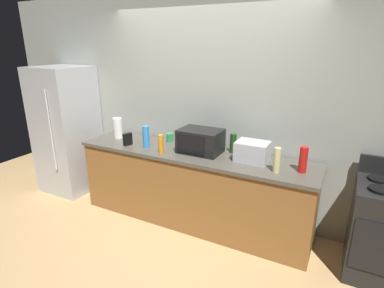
{
  "coord_description": "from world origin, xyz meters",
  "views": [
    {
      "loc": [
        1.53,
        -2.54,
        2.1
      ],
      "look_at": [
        0.0,
        0.4,
        1.0
      ],
      "focal_mm": 28.55,
      "sensor_mm": 36.0,
      "label": 1
    }
  ],
  "objects_px": {
    "microwave": "(200,141)",
    "refrigerator": "(67,130)",
    "bottle_spray_cleaner": "(146,137)",
    "bottle_dish_soap": "(161,144)",
    "toaster_oven": "(252,151)",
    "bottle_hot_sauce": "(303,160)",
    "mug_green": "(170,137)",
    "cordless_phone": "(128,139)",
    "bottle_vinegar": "(277,160)",
    "bottle_wine": "(233,143)",
    "paper_towel_roll": "(118,128)"
  },
  "relations": [
    {
      "from": "mug_green",
      "to": "bottle_hot_sauce",
      "type": "bearing_deg",
      "value": -8.43
    },
    {
      "from": "bottle_spray_cleaner",
      "to": "bottle_wine",
      "type": "bearing_deg",
      "value": 16.61
    },
    {
      "from": "cordless_phone",
      "to": "bottle_dish_soap",
      "type": "xyz_separation_m",
      "value": [
        0.52,
        -0.05,
        0.03
      ]
    },
    {
      "from": "bottle_dish_soap",
      "to": "bottle_vinegar",
      "type": "height_order",
      "value": "bottle_vinegar"
    },
    {
      "from": "refrigerator",
      "to": "bottle_wine",
      "type": "distance_m",
      "value": 2.48
    },
    {
      "from": "bottle_dish_soap",
      "to": "bottle_spray_cleaner",
      "type": "xyz_separation_m",
      "value": [
        -0.27,
        0.1,
        0.02
      ]
    },
    {
      "from": "refrigerator",
      "to": "bottle_dish_soap",
      "type": "xyz_separation_m",
      "value": [
        1.75,
        -0.19,
        0.11
      ]
    },
    {
      "from": "mug_green",
      "to": "toaster_oven",
      "type": "bearing_deg",
      "value": -8.77
    },
    {
      "from": "cordless_phone",
      "to": "bottle_spray_cleaner",
      "type": "relative_size",
      "value": 0.57
    },
    {
      "from": "paper_towel_roll",
      "to": "bottle_vinegar",
      "type": "distance_m",
      "value": 2.13
    },
    {
      "from": "refrigerator",
      "to": "toaster_oven",
      "type": "relative_size",
      "value": 5.29
    },
    {
      "from": "bottle_vinegar",
      "to": "bottle_spray_cleaner",
      "type": "bearing_deg",
      "value": 178.53
    },
    {
      "from": "bottle_spray_cleaner",
      "to": "bottle_hot_sauce",
      "type": "height_order",
      "value": "bottle_spray_cleaner"
    },
    {
      "from": "bottle_vinegar",
      "to": "bottle_hot_sauce",
      "type": "distance_m",
      "value": 0.25
    },
    {
      "from": "bottle_dish_soap",
      "to": "bottle_spray_cleaner",
      "type": "bearing_deg",
      "value": 160.6
    },
    {
      "from": "bottle_wine",
      "to": "mug_green",
      "type": "height_order",
      "value": "bottle_wine"
    },
    {
      "from": "microwave",
      "to": "bottle_dish_soap",
      "type": "xyz_separation_m",
      "value": [
        -0.39,
        -0.23,
        -0.03
      ]
    },
    {
      "from": "microwave",
      "to": "refrigerator",
      "type": "bearing_deg",
      "value": -178.71
    },
    {
      "from": "refrigerator",
      "to": "bottle_dish_soap",
      "type": "bearing_deg",
      "value": -6.1
    },
    {
      "from": "cordless_phone",
      "to": "bottle_dish_soap",
      "type": "height_order",
      "value": "bottle_dish_soap"
    },
    {
      "from": "refrigerator",
      "to": "cordless_phone",
      "type": "bearing_deg",
      "value": -6.18
    },
    {
      "from": "refrigerator",
      "to": "bottle_hot_sauce",
      "type": "height_order",
      "value": "refrigerator"
    },
    {
      "from": "microwave",
      "to": "toaster_oven",
      "type": "bearing_deg",
      "value": 1.15
    },
    {
      "from": "bottle_spray_cleaner",
      "to": "cordless_phone",
      "type": "bearing_deg",
      "value": -170.28
    },
    {
      "from": "bottle_hot_sauce",
      "to": "refrigerator",
      "type": "bearing_deg",
      "value": 179.81
    },
    {
      "from": "refrigerator",
      "to": "toaster_oven",
      "type": "xyz_separation_m",
      "value": [
        2.74,
        0.06,
        0.1
      ]
    },
    {
      "from": "cordless_phone",
      "to": "bottle_spray_cleaner",
      "type": "distance_m",
      "value": 0.26
    },
    {
      "from": "cordless_phone",
      "to": "bottle_wine",
      "type": "height_order",
      "value": "bottle_wine"
    },
    {
      "from": "bottle_vinegar",
      "to": "refrigerator",
      "type": "bearing_deg",
      "value": 177.54
    },
    {
      "from": "bottle_spray_cleaner",
      "to": "refrigerator",
      "type": "bearing_deg",
      "value": 176.5
    },
    {
      "from": "refrigerator",
      "to": "cordless_phone",
      "type": "relative_size",
      "value": 12.0
    },
    {
      "from": "microwave",
      "to": "paper_towel_roll",
      "type": "bearing_deg",
      "value": 179.9
    },
    {
      "from": "paper_towel_roll",
      "to": "bottle_dish_soap",
      "type": "height_order",
      "value": "paper_towel_roll"
    },
    {
      "from": "toaster_oven",
      "to": "bottle_dish_soap",
      "type": "bearing_deg",
      "value": -166.03
    },
    {
      "from": "microwave",
      "to": "bottle_hot_sauce",
      "type": "relative_size",
      "value": 1.85
    },
    {
      "from": "bottle_spray_cleaner",
      "to": "mug_green",
      "type": "distance_m",
      "value": 0.36
    },
    {
      "from": "refrigerator",
      "to": "microwave",
      "type": "bearing_deg",
      "value": 1.29
    },
    {
      "from": "paper_towel_roll",
      "to": "bottle_hot_sauce",
      "type": "bearing_deg",
      "value": -1.49
    },
    {
      "from": "toaster_oven",
      "to": "bottle_spray_cleaner",
      "type": "relative_size",
      "value": 1.29
    },
    {
      "from": "bottle_hot_sauce",
      "to": "bottle_wine",
      "type": "bearing_deg",
      "value": 164.67
    },
    {
      "from": "toaster_oven",
      "to": "bottle_spray_cleaner",
      "type": "bearing_deg",
      "value": -173.23
    },
    {
      "from": "paper_towel_roll",
      "to": "mug_green",
      "type": "bearing_deg",
      "value": 15.07
    },
    {
      "from": "bottle_hot_sauce",
      "to": "mug_green",
      "type": "distance_m",
      "value": 1.68
    },
    {
      "from": "paper_towel_roll",
      "to": "bottle_wine",
      "type": "xyz_separation_m",
      "value": [
        1.55,
        0.16,
        -0.02
      ]
    },
    {
      "from": "microwave",
      "to": "cordless_phone",
      "type": "bearing_deg",
      "value": -168.74
    },
    {
      "from": "bottle_hot_sauce",
      "to": "toaster_oven",
      "type": "bearing_deg",
      "value": 172.3
    },
    {
      "from": "microwave",
      "to": "bottle_spray_cleaner",
      "type": "relative_size",
      "value": 1.82
    },
    {
      "from": "bottle_spray_cleaner",
      "to": "mug_green",
      "type": "bearing_deg",
      "value": 67.52
    },
    {
      "from": "paper_towel_roll",
      "to": "microwave",
      "type": "bearing_deg",
      "value": -0.1
    },
    {
      "from": "bottle_vinegar",
      "to": "bottle_wine",
      "type": "height_order",
      "value": "bottle_vinegar"
    }
  ]
}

